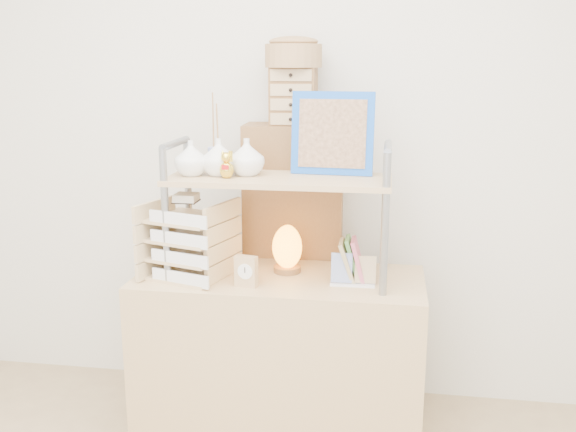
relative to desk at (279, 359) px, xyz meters
name	(u,v)px	position (x,y,z in m)	size (l,w,h in m)	color
room_shell	(226,33)	(0.00, -0.81, 1.32)	(3.42, 3.41, 2.61)	silver
desk	(279,359)	(0.00, 0.00, 0.00)	(1.20, 0.50, 0.75)	tan
cabinet	(294,267)	(0.01, 0.37, 0.30)	(0.45, 0.24, 1.35)	brown
hutch	(262,171)	(-0.07, 0.01, 0.82)	(0.90, 0.34, 0.76)	gray
letter_tray	(188,244)	(-0.37, -0.06, 0.52)	(0.36, 0.35, 0.35)	tan
salt_lamp	(287,248)	(0.02, 0.07, 0.48)	(0.14, 0.13, 0.21)	brown
desk_clock	(246,271)	(-0.11, -0.14, 0.44)	(0.09, 0.05, 0.13)	tan
postcard_stand	(353,276)	(0.31, -0.06, 0.41)	(0.18, 0.05, 0.13)	white
drawer_chest	(293,96)	(0.01, 0.35, 1.10)	(0.20, 0.16, 0.25)	brown
woven_basket	(294,56)	(0.01, 0.35, 1.28)	(0.25, 0.25, 0.10)	olive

